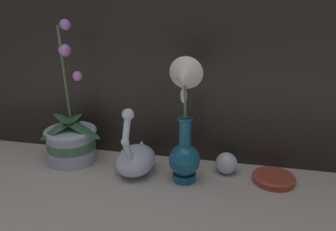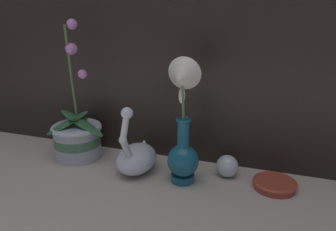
% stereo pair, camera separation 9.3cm
% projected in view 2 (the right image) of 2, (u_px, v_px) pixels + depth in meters
% --- Properties ---
extents(ground_plane, '(2.80, 2.80, 0.00)m').
position_uv_depth(ground_plane, '(149.00, 191.00, 0.90)').
color(ground_plane, '#BCB2A3').
extents(orchid_potted_plant, '(0.20, 0.19, 0.45)m').
position_uv_depth(orchid_potted_plant, '(77.00, 136.00, 1.08)').
color(orchid_potted_plant, '#B2BCCC').
rests_on(orchid_potted_plant, ground_plane).
extents(swan_figurine, '(0.12, 0.19, 0.22)m').
position_uv_depth(swan_figurine, '(137.00, 156.00, 0.99)').
color(swan_figurine, silver).
rests_on(swan_figurine, ground_plane).
extents(blue_vase, '(0.09, 0.11, 0.36)m').
position_uv_depth(blue_vase, '(182.00, 134.00, 0.89)').
color(blue_vase, '#195B75').
rests_on(blue_vase, ground_plane).
extents(glass_sphere, '(0.07, 0.07, 0.07)m').
position_uv_depth(glass_sphere, '(227.00, 166.00, 0.97)').
color(glass_sphere, silver).
rests_on(glass_sphere, ground_plane).
extents(amber_dish, '(0.12, 0.12, 0.02)m').
position_uv_depth(amber_dish, '(275.00, 184.00, 0.91)').
color(amber_dish, '#A8422D').
rests_on(amber_dish, ground_plane).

